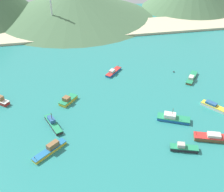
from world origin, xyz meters
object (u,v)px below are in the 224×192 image
at_px(fishing_boat_5, 192,78).
at_px(fishing_boat_6, 213,106).
at_px(fishing_boat_0, 210,137).
at_px(fishing_boat_1, 184,148).
at_px(fishing_boat_8, 53,123).
at_px(fishing_boat_2, 173,118).
at_px(radio_tower, 51,10).
at_px(fishing_boat_9, 50,149).
at_px(fishing_boat_10, 113,72).
at_px(buoy_0, 174,72).
at_px(fishing_boat_4, 68,100).

distance_m(fishing_boat_5, fishing_boat_6, 19.99).
bearing_deg(fishing_boat_0, fishing_boat_5, 74.03).
height_order(fishing_boat_1, fishing_boat_8, fishing_boat_8).
height_order(fishing_boat_2, fishing_boat_6, fishing_boat_2).
distance_m(fishing_boat_8, radio_tower, 87.33).
xyz_separation_m(fishing_boat_9, fishing_boat_10, (26.38, 41.49, -0.21)).
distance_m(fishing_boat_5, fishing_boat_9, 64.13).
xyz_separation_m(fishing_boat_2, fishing_boat_5, (17.40, 23.60, -0.20)).
distance_m(fishing_boat_2, buoy_0, 33.07).
xyz_separation_m(fishing_boat_9, buoy_0, (51.66, 37.40, -0.73)).
xyz_separation_m(fishing_boat_1, radio_tower, (-33.88, 104.84, 10.76)).
bearing_deg(fishing_boat_0, fishing_boat_10, 113.93).
relative_size(fishing_boat_1, fishing_boat_2, 0.76).
bearing_deg(fishing_boat_9, fishing_boat_0, -4.94).
bearing_deg(fishing_boat_0, fishing_boat_6, 59.23).
bearing_deg(radio_tower, fishing_boat_8, -91.48).
height_order(fishing_boat_5, fishing_boat_10, fishing_boat_10).
distance_m(fishing_boat_1, fishing_boat_9, 37.63).
distance_m(fishing_boat_4, fishing_boat_9, 24.64).
distance_m(fishing_boat_0, fishing_boat_6, 16.89).
distance_m(fishing_boat_1, fishing_boat_10, 49.26).
bearing_deg(fishing_boat_5, fishing_boat_10, 159.82).
distance_m(fishing_boat_6, buoy_0, 27.15).
bearing_deg(fishing_boat_2, radio_tower, 111.43).
relative_size(fishing_boat_0, fishing_boat_10, 1.12).
bearing_deg(radio_tower, fishing_boat_2, -68.57).
height_order(fishing_boat_1, fishing_boat_10, fishing_boat_1).
xyz_separation_m(fishing_boat_1, fishing_boat_6, (18.16, 17.09, -0.01)).
height_order(fishing_boat_2, fishing_boat_4, fishing_boat_2).
xyz_separation_m(fishing_boat_6, fishing_boat_8, (-54.28, 1.11, 0.06)).
bearing_deg(fishing_boat_2, buoy_0, 67.56).
relative_size(fishing_boat_1, radio_tower, 0.36).
xyz_separation_m(fishing_boat_6, buoy_0, (-3.55, 26.91, -0.64)).
bearing_deg(fishing_boat_6, radio_tower, 120.67).
relative_size(fishing_boat_2, fishing_boat_6, 1.29).
height_order(fishing_boat_5, fishing_boat_8, fishing_boat_8).
relative_size(fishing_boat_6, fishing_boat_9, 0.84).
bearing_deg(radio_tower, fishing_boat_10, -67.76).
bearing_deg(fishing_boat_0, fishing_boat_1, -164.88).
bearing_deg(fishing_boat_2, fishing_boat_5, 53.60).
distance_m(fishing_boat_9, fishing_boat_10, 49.17).
relative_size(fishing_boat_5, fishing_boat_8, 0.97).
xyz_separation_m(fishing_boat_1, fishing_boat_10, (-10.67, 48.09, -0.12)).
xyz_separation_m(fishing_boat_10, buoy_0, (25.28, -4.09, -0.52)).
bearing_deg(fishing_boat_4, fishing_boat_6, -15.25).
relative_size(fishing_boat_6, fishing_boat_8, 0.80).
height_order(fishing_boat_1, buoy_0, fishing_boat_1).
bearing_deg(fishing_boat_2, fishing_boat_4, 152.54).
xyz_separation_m(buoy_0, radio_tower, (-48.49, 60.84, 11.40)).
relative_size(fishing_boat_0, radio_tower, 0.43).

